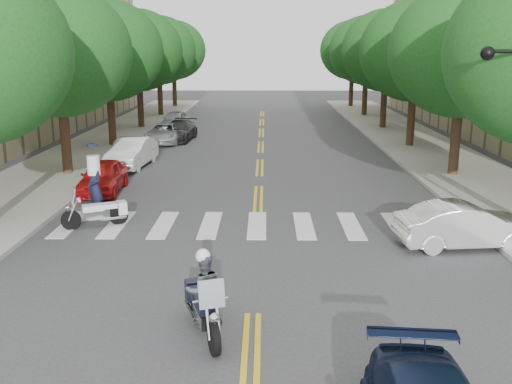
{
  "coord_description": "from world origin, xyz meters",
  "views": [
    {
      "loc": [
        0.25,
        -11.48,
        5.65
      ],
      "look_at": [
        -0.02,
        5.85,
        1.3
      ],
      "focal_mm": 40.0,
      "sensor_mm": 36.0,
      "label": 1
    }
  ],
  "objects_px": {
    "motorcycle_parked": "(101,212)",
    "officer_standing": "(95,188)",
    "motorcycle_police": "(204,296)",
    "convertible": "(465,225)"
  },
  "relations": [
    {
      "from": "motorcycle_parked",
      "to": "officer_standing",
      "type": "bearing_deg",
      "value": -1.77
    },
    {
      "from": "motorcycle_police",
      "to": "convertible",
      "type": "height_order",
      "value": "motorcycle_police"
    },
    {
      "from": "motorcycle_parked",
      "to": "officer_standing",
      "type": "height_order",
      "value": "officer_standing"
    },
    {
      "from": "motorcycle_parked",
      "to": "officer_standing",
      "type": "xyz_separation_m",
      "value": [
        -0.48,
        1.15,
        0.55
      ]
    },
    {
      "from": "officer_standing",
      "to": "motorcycle_police",
      "type": "bearing_deg",
      "value": -11.71
    },
    {
      "from": "motorcycle_police",
      "to": "officer_standing",
      "type": "distance_m",
      "value": 9.53
    },
    {
      "from": "officer_standing",
      "to": "convertible",
      "type": "distance_m",
      "value": 12.08
    },
    {
      "from": "officer_standing",
      "to": "motorcycle_parked",
      "type": "bearing_deg",
      "value": -18.07
    },
    {
      "from": "motorcycle_police",
      "to": "convertible",
      "type": "distance_m",
      "value": 8.89
    },
    {
      "from": "motorcycle_parked",
      "to": "motorcycle_police",
      "type": "bearing_deg",
      "value": -174.46
    }
  ]
}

